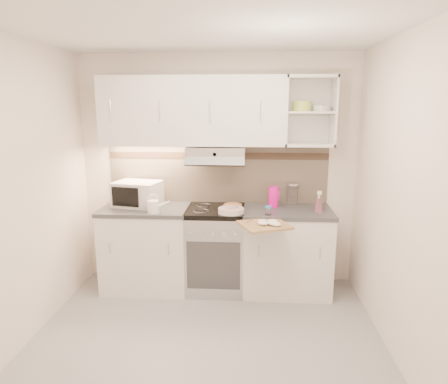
% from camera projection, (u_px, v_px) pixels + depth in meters
% --- Properties ---
extents(ground, '(3.00, 3.00, 0.00)m').
position_uv_depth(ground, '(205.00, 347.00, 3.30)').
color(ground, '#9B9C9E').
rests_on(ground, ground).
extents(room_shell, '(3.04, 2.84, 2.52)m').
position_uv_depth(room_shell, '(208.00, 146.00, 3.31)').
color(room_shell, white).
rests_on(room_shell, ground).
extents(base_cabinet_left, '(0.90, 0.60, 0.86)m').
position_uv_depth(base_cabinet_left, '(147.00, 249.00, 4.33)').
color(base_cabinet_left, white).
rests_on(base_cabinet_left, ground).
extents(worktop_left, '(0.92, 0.62, 0.04)m').
position_uv_depth(worktop_left, '(145.00, 209.00, 4.23)').
color(worktop_left, '#47474C').
rests_on(worktop_left, base_cabinet_left).
extents(base_cabinet_right, '(0.90, 0.60, 0.86)m').
position_uv_depth(base_cabinet_right, '(286.00, 252.00, 4.24)').
color(base_cabinet_right, white).
rests_on(base_cabinet_right, ground).
extents(worktop_right, '(0.92, 0.62, 0.04)m').
position_uv_depth(worktop_right, '(288.00, 211.00, 4.14)').
color(worktop_right, '#47474C').
rests_on(worktop_right, base_cabinet_right).
extents(electric_range, '(0.60, 0.60, 0.90)m').
position_uv_depth(electric_range, '(216.00, 249.00, 4.28)').
color(electric_range, '#B7B7BC').
rests_on(electric_range, ground).
extents(microwave, '(0.53, 0.44, 0.26)m').
position_uv_depth(microwave, '(138.00, 194.00, 4.27)').
color(microwave, silver).
rests_on(microwave, worktop_left).
extents(watering_can, '(0.23, 0.12, 0.20)m').
position_uv_depth(watering_can, '(154.00, 206.00, 3.99)').
color(watering_can, white).
rests_on(watering_can, worktop_left).
extents(plate_stack, '(0.26, 0.26, 0.06)m').
position_uv_depth(plate_stack, '(231.00, 211.00, 4.00)').
color(plate_stack, silver).
rests_on(plate_stack, electric_range).
extents(bread_loaf, '(0.19, 0.19, 0.05)m').
position_uv_depth(bread_loaf, '(233.00, 206.00, 4.17)').
color(bread_loaf, tan).
rests_on(bread_loaf, electric_range).
extents(pink_pitcher, '(0.12, 0.11, 0.22)m').
position_uv_depth(pink_pitcher, '(274.00, 197.00, 4.24)').
color(pink_pitcher, '#EB0C94').
rests_on(pink_pitcher, worktop_right).
extents(glass_jar, '(0.13, 0.13, 0.24)m').
position_uv_depth(glass_jar, '(292.00, 194.00, 4.30)').
color(glass_jar, white).
rests_on(glass_jar, worktop_right).
extents(spice_jar, '(0.06, 0.06, 0.09)m').
position_uv_depth(spice_jar, '(268.00, 210.00, 3.93)').
color(spice_jar, white).
rests_on(spice_jar, worktop_right).
extents(spray_bottle, '(0.09, 0.09, 0.23)m').
position_uv_depth(spray_bottle, '(319.00, 203.00, 4.04)').
color(spray_bottle, pink).
rests_on(spray_bottle, worktop_right).
extents(cutting_board, '(0.53, 0.51, 0.02)m').
position_uv_depth(cutting_board, '(264.00, 225.00, 3.70)').
color(cutting_board, tan).
rests_on(cutting_board, base_cabinet_right).
extents(dish_towel, '(0.23, 0.20, 0.06)m').
position_uv_depth(dish_towel, '(270.00, 221.00, 3.66)').
color(dish_towel, silver).
rests_on(dish_towel, cutting_board).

